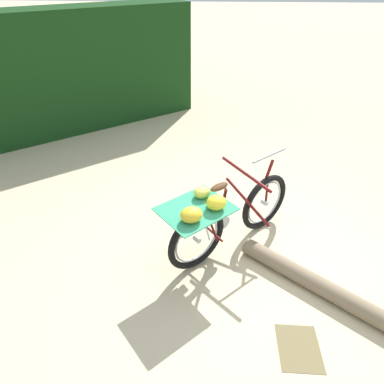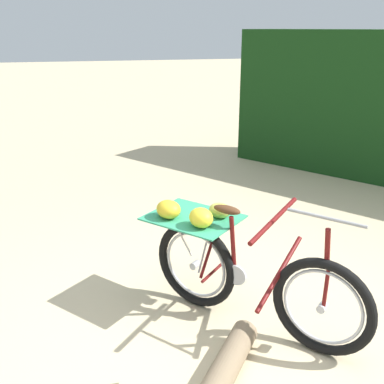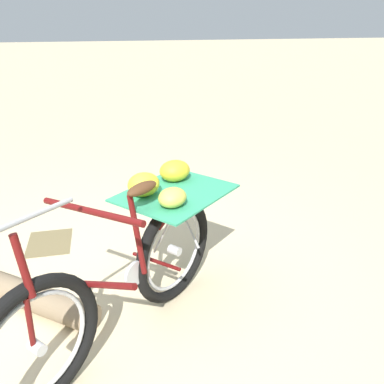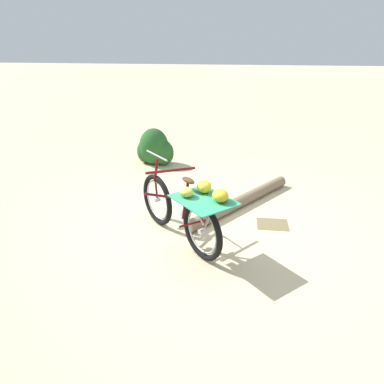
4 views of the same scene
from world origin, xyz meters
TOP-DOWN VIEW (x-y plane):
  - ground_plane at (0.00, 0.00)m, footprint 60.00×60.00m
  - bicycle at (0.12, 0.33)m, footprint 1.41×1.52m
  - leaf_litter_patch at (-1.08, -0.29)m, footprint 0.44×0.36m

SIDE VIEW (x-z plane):
  - ground_plane at x=0.00m, z-range 0.00..0.00m
  - leaf_litter_patch at x=-1.08m, z-range 0.00..0.01m
  - bicycle at x=0.12m, z-range -0.05..0.99m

